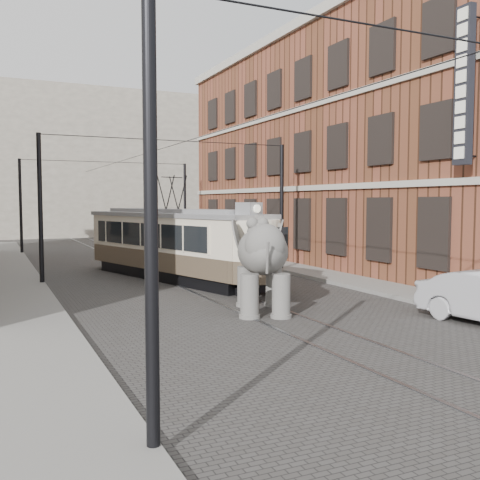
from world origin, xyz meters
name	(u,v)px	position (x,y,z in m)	size (l,w,h in m)	color
ground	(233,300)	(0.00, 0.00, 0.00)	(120.00, 120.00, 0.00)	#3A3735
tram_rails	(233,299)	(0.00, 0.00, 0.01)	(1.54, 80.00, 0.02)	slate
sidewalk_right	(375,286)	(6.00, 0.00, 0.07)	(2.00, 60.00, 0.15)	slate
sidewalk_left	(28,314)	(-6.50, 0.00, 0.07)	(2.00, 60.00, 0.15)	slate
brick_building	(346,154)	(11.00, 9.00, 6.00)	(8.00, 26.00, 12.00)	brown
distant_block	(69,165)	(0.00, 40.00, 7.00)	(28.00, 10.00, 14.00)	gray
catenary	(180,209)	(-0.20, 5.00, 3.00)	(11.00, 30.20, 6.00)	black
tram	(172,228)	(-0.34, 5.62, 2.20)	(2.29, 11.09, 4.40)	beige
elephant	(263,265)	(-0.01, -2.20, 1.42)	(2.55, 4.62, 2.83)	#605E59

